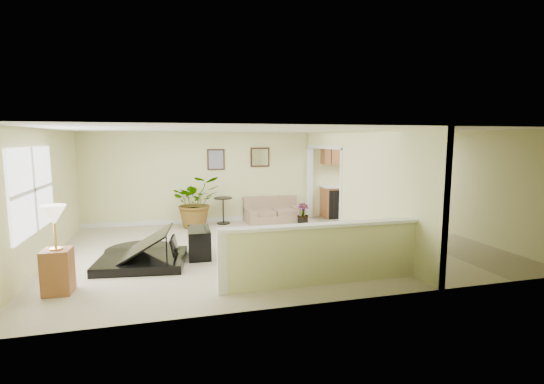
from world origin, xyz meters
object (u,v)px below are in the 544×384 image
object	(u,v)px
piano_bench	(199,243)
loveseat	(273,209)
accent_table	(223,207)
lamp_stand	(57,257)
palm_plant	(196,202)
piano	(139,231)
small_plant	(303,215)

from	to	relation	value
piano_bench	loveseat	xyz separation A→B (m)	(2.28, 2.88, 0.06)
loveseat	accent_table	size ratio (longest dim) A/B	2.21
accent_table	lamp_stand	distance (m)	5.28
piano_bench	palm_plant	bearing A→B (deg)	87.25
piano_bench	loveseat	world-z (taller)	loveseat
piano	piano_bench	xyz separation A→B (m)	(1.10, 0.13, -0.33)
piano	lamp_stand	world-z (taller)	piano
palm_plant	piano	bearing A→B (deg)	-113.54
small_plant	piano_bench	bearing A→B (deg)	-141.48
accent_table	lamp_stand	world-z (taller)	lamp_stand
piano_bench	palm_plant	size ratio (longest dim) A/B	0.61
small_plant	palm_plant	bearing A→B (deg)	174.05
accent_table	loveseat	bearing A→B (deg)	-1.70
small_plant	loveseat	bearing A→B (deg)	145.52
piano_bench	loveseat	bearing A→B (deg)	51.72
palm_plant	small_plant	distance (m)	2.92
loveseat	palm_plant	distance (m)	2.18
piano	loveseat	distance (m)	4.54
loveseat	palm_plant	bearing A→B (deg)	-177.87
piano	piano_bench	distance (m)	1.16
palm_plant	piano_bench	bearing A→B (deg)	-92.75
piano_bench	lamp_stand	world-z (taller)	lamp_stand
piano_bench	lamp_stand	xyz separation A→B (m)	(-2.19, -1.37, 0.29)
loveseat	accent_table	world-z (taller)	loveseat
loveseat	lamp_stand	size ratio (longest dim) A/B	1.20
loveseat	palm_plant	world-z (taller)	palm_plant
piano	small_plant	bearing A→B (deg)	38.58
accent_table	lamp_stand	size ratio (longest dim) A/B	0.54
piano	lamp_stand	distance (m)	1.65
accent_table	palm_plant	distance (m)	0.81
piano_bench	accent_table	size ratio (longest dim) A/B	1.15
palm_plant	small_plant	world-z (taller)	palm_plant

